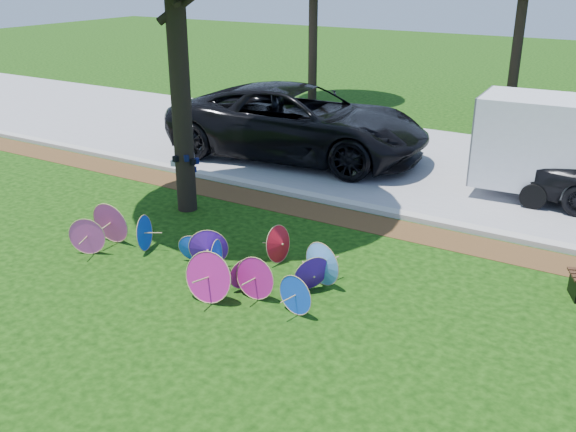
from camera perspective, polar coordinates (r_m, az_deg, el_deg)
name	(u,v)px	position (r m, az deg, el deg)	size (l,w,h in m)	color
ground	(203,296)	(11.17, -7.60, -7.05)	(90.00, 90.00, 0.00)	black
mulch_strip	(326,214)	(14.59, 3.43, 0.20)	(90.00, 1.00, 0.01)	#472D16
curb	(340,202)	(15.15, 4.68, 1.22)	(90.00, 0.30, 0.12)	#B7B5AD
street	(406,161)	(18.79, 10.44, 4.81)	(90.00, 8.00, 0.01)	gray
parasol_pile	(212,255)	(11.73, -6.77, -3.44)	(5.45, 2.42, 0.90)	blue
black_van	(298,122)	(18.65, 0.92, 8.33)	(3.44, 7.47, 2.08)	black
cargo_trailer	(546,142)	(16.46, 21.92, 6.11)	(3.02, 1.92, 2.72)	silver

